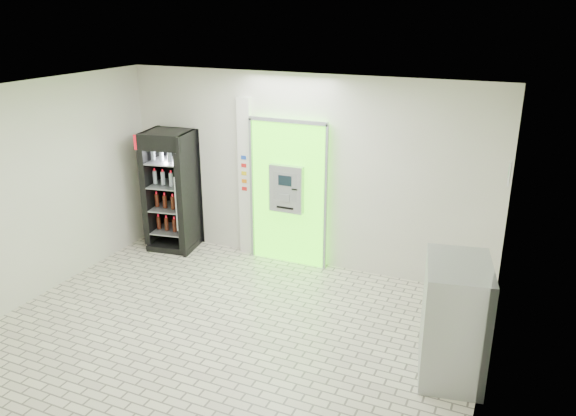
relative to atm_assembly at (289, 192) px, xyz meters
The scene contains 7 objects.
ground 2.69m from the atm_assembly, 85.26° to the right, with size 6.00×6.00×0.00m, color #BEB29E.
room_shell 2.51m from the atm_assembly, 85.26° to the right, with size 6.00×6.00×6.00m.
atm_assembly is the anchor object (origin of this frame).
pillar 0.79m from the atm_assembly, behind, with size 0.22×0.11×2.60m.
beverage_cooler 2.05m from the atm_assembly, behind, with size 0.86×0.81×2.02m.
steel_cabinet 3.52m from the atm_assembly, 34.92° to the right, with size 0.86×1.11×1.34m.
exit_sign 3.48m from the atm_assembly, 17.65° to the right, with size 0.02×0.22×0.26m.
Camera 1 is at (3.16, -5.23, 3.89)m, focal length 35.00 mm.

